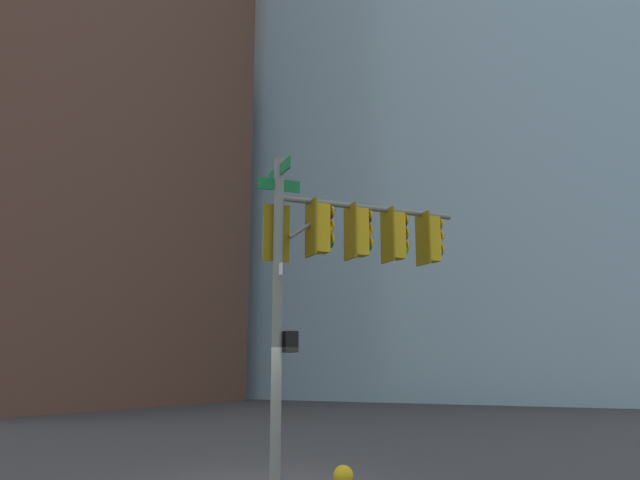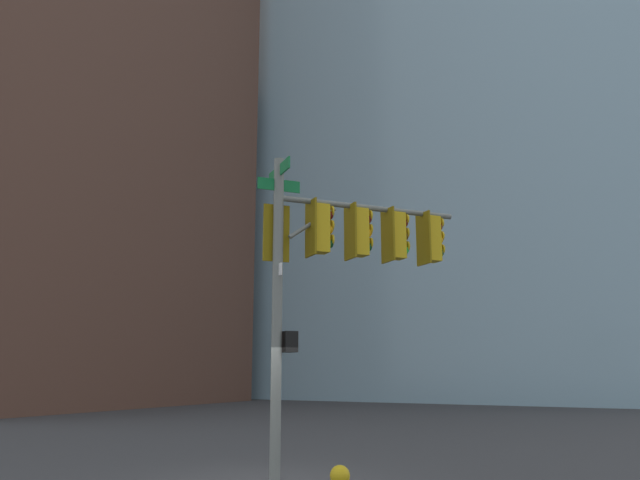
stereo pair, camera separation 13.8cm
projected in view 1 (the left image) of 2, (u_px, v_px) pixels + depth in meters
name	position (u px, v px, depth m)	size (l,w,h in m)	color
signal_pole_assembly	(339.00, 251.00, 12.84)	(3.61, 3.15, 6.28)	slate
building_brick_nearside	(47.00, 14.00, 45.05)	(21.82, 21.51, 54.74)	brown
building_brick_midblock	(118.00, 220.00, 56.20)	(18.86, 17.86, 30.76)	brown
building_brick_farside	(514.00, 151.00, 66.07)	(17.49, 17.01, 49.97)	#845B47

